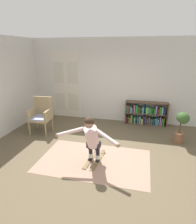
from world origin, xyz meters
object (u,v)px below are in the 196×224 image
at_px(wicker_chair, 41,114).
at_px(person_skier, 91,136).
at_px(skis_pair, 95,159).
at_px(bookshelf, 145,115).
at_px(potted_plant, 182,122).

distance_m(wicker_chair, person_skier, 2.47).
distance_m(skis_pair, person_skier, 0.70).
bearing_deg(person_skier, bookshelf, 67.74).
bearing_deg(potted_plant, person_skier, -142.57).
xyz_separation_m(skis_pair, person_skier, (-0.02, -0.19, 0.67)).
height_order(potted_plant, person_skier, person_skier).
distance_m(bookshelf, person_skier, 3.06).
bearing_deg(wicker_chair, bookshelf, 23.81).
height_order(bookshelf, person_skier, person_skier).
relative_size(bookshelf, skis_pair, 1.62).
bearing_deg(skis_pair, person_skier, -96.10).
distance_m(wicker_chair, potted_plant, 4.14).
xyz_separation_m(wicker_chair, skis_pair, (2.04, -1.23, -0.56)).
bearing_deg(person_skier, potted_plant, 37.43).
bearing_deg(potted_plant, wicker_chair, -177.17).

